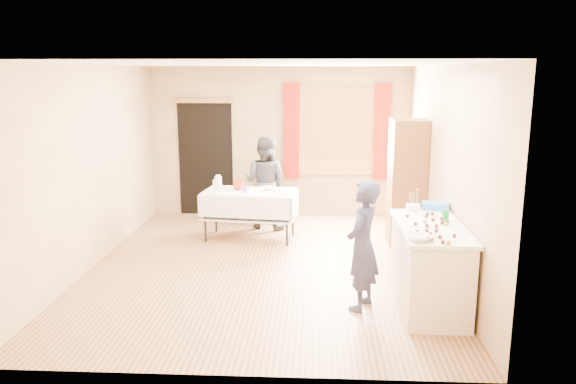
# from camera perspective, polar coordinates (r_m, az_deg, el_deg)

# --- Properties ---
(floor) EXTENTS (4.50, 5.50, 0.02)m
(floor) POSITION_cam_1_polar(r_m,az_deg,el_deg) (7.48, -2.34, -7.55)
(floor) COLOR #9E7047
(floor) RESTS_ON ground
(ceiling) EXTENTS (4.50, 5.50, 0.02)m
(ceiling) POSITION_cam_1_polar(r_m,az_deg,el_deg) (7.05, -2.52, 12.94)
(ceiling) COLOR white
(ceiling) RESTS_ON floor
(wall_back) EXTENTS (4.50, 0.02, 2.60)m
(wall_back) POSITION_cam_1_polar(r_m,az_deg,el_deg) (9.87, -0.92, 5.09)
(wall_back) COLOR tan
(wall_back) RESTS_ON floor
(wall_front) EXTENTS (4.50, 0.02, 2.60)m
(wall_front) POSITION_cam_1_polar(r_m,az_deg,el_deg) (4.47, -5.74, -3.61)
(wall_front) COLOR tan
(wall_front) RESTS_ON floor
(wall_left) EXTENTS (0.02, 5.50, 2.60)m
(wall_left) POSITION_cam_1_polar(r_m,az_deg,el_deg) (7.70, -19.44, 2.40)
(wall_left) COLOR tan
(wall_left) RESTS_ON floor
(wall_right) EXTENTS (0.02, 5.50, 2.60)m
(wall_right) POSITION_cam_1_polar(r_m,az_deg,el_deg) (7.29, 15.55, 2.14)
(wall_right) COLOR tan
(wall_right) RESTS_ON floor
(window_frame) EXTENTS (1.32, 0.06, 1.52)m
(window_frame) POSITION_cam_1_polar(r_m,az_deg,el_deg) (9.79, 4.94, 6.17)
(window_frame) COLOR olive
(window_frame) RESTS_ON wall_back
(window_pane) EXTENTS (1.20, 0.02, 1.40)m
(window_pane) POSITION_cam_1_polar(r_m,az_deg,el_deg) (9.78, 4.94, 6.16)
(window_pane) COLOR white
(window_pane) RESTS_ON wall_back
(curtain_left) EXTENTS (0.28, 0.06, 1.65)m
(curtain_left) POSITION_cam_1_polar(r_m,az_deg,el_deg) (9.75, 0.33, 6.19)
(curtain_left) COLOR maroon
(curtain_left) RESTS_ON wall_back
(curtain_right) EXTENTS (0.28, 0.06, 1.65)m
(curtain_right) POSITION_cam_1_polar(r_m,az_deg,el_deg) (9.80, 9.53, 6.05)
(curtain_right) COLOR maroon
(curtain_right) RESTS_ON wall_back
(doorway) EXTENTS (0.95, 0.04, 2.00)m
(doorway) POSITION_cam_1_polar(r_m,az_deg,el_deg) (10.05, -8.35, 3.37)
(doorway) COLOR black
(doorway) RESTS_ON floor
(door_lintel) EXTENTS (1.05, 0.06, 0.08)m
(door_lintel) POSITION_cam_1_polar(r_m,az_deg,el_deg) (9.92, -8.57, 9.17)
(door_lintel) COLOR olive
(door_lintel) RESTS_ON wall_back
(cabinet) EXTENTS (0.50, 0.60, 1.84)m
(cabinet) POSITION_cam_1_polar(r_m,az_deg,el_deg) (8.40, 11.98, 0.97)
(cabinet) COLOR brown
(cabinet) RESTS_ON floor
(counter) EXTENTS (0.69, 1.46, 0.91)m
(counter) POSITION_cam_1_polar(r_m,az_deg,el_deg) (6.29, 14.13, -7.34)
(counter) COLOR beige
(counter) RESTS_ON floor
(party_table) EXTENTS (1.47, 0.87, 0.75)m
(party_table) POSITION_cam_1_polar(r_m,az_deg,el_deg) (8.55, -3.90, -1.86)
(party_table) COLOR black
(party_table) RESTS_ON floor
(chair) EXTENTS (0.48, 0.48, 0.94)m
(chair) POSITION_cam_1_polar(r_m,az_deg,el_deg) (9.59, -2.24, -1.32)
(chair) COLOR black
(chair) RESTS_ON floor
(girl) EXTENTS (0.76, 0.71, 1.41)m
(girl) POSITION_cam_1_polar(r_m,az_deg,el_deg) (6.03, 7.58, -5.41)
(girl) COLOR #232543
(girl) RESTS_ON floor
(woman) EXTENTS (1.09, 1.03, 1.50)m
(woman) POSITION_cam_1_polar(r_m,az_deg,el_deg) (9.10, -2.36, 0.98)
(woman) COLOR black
(woman) RESTS_ON floor
(soda_can) EXTENTS (0.08, 0.08, 0.12)m
(soda_can) POSITION_cam_1_polar(r_m,az_deg,el_deg) (6.35, 15.73, -2.34)
(soda_can) COLOR #147D27
(soda_can) RESTS_ON counter
(mixing_bowl) EXTENTS (0.34, 0.34, 0.06)m
(mixing_bowl) POSITION_cam_1_polar(r_m,az_deg,el_deg) (5.58, 13.16, -4.54)
(mixing_bowl) COLOR white
(mixing_bowl) RESTS_ON counter
(foam_block) EXTENTS (0.15, 0.10, 0.08)m
(foam_block) POSITION_cam_1_polar(r_m,az_deg,el_deg) (6.73, 12.59, -1.56)
(foam_block) COLOR white
(foam_block) RESTS_ON counter
(blue_basket) EXTENTS (0.34, 0.27, 0.08)m
(blue_basket) POSITION_cam_1_polar(r_m,az_deg,el_deg) (6.86, 14.75, -1.40)
(blue_basket) COLOR blue
(blue_basket) RESTS_ON counter
(pitcher) EXTENTS (0.13, 0.13, 0.22)m
(pitcher) POSITION_cam_1_polar(r_m,az_deg,el_deg) (8.50, -7.10, 0.84)
(pitcher) COLOR silver
(pitcher) RESTS_ON party_table
(cup_red) EXTENTS (0.17, 0.17, 0.13)m
(cup_red) POSITION_cam_1_polar(r_m,az_deg,el_deg) (8.56, -5.05, 0.65)
(cup_red) COLOR red
(cup_red) RESTS_ON party_table
(cup_rainbow) EXTENTS (0.17, 0.17, 0.10)m
(cup_rainbow) POSITION_cam_1_polar(r_m,az_deg,el_deg) (8.36, -4.45, 0.30)
(cup_rainbow) COLOR red
(cup_rainbow) RESTS_ON party_table
(small_bowl) EXTENTS (0.21, 0.21, 0.06)m
(small_bowl) POSITION_cam_1_polar(r_m,az_deg,el_deg) (8.50, -1.93, 0.38)
(small_bowl) COLOR white
(small_bowl) RESTS_ON party_table
(pastry_tray) EXTENTS (0.31, 0.25, 0.02)m
(pastry_tray) POSITION_cam_1_polar(r_m,az_deg,el_deg) (8.25, -0.85, -0.11)
(pastry_tray) COLOR white
(pastry_tray) RESTS_ON party_table
(bottle) EXTENTS (0.10, 0.10, 0.17)m
(bottle) POSITION_cam_1_polar(r_m,az_deg,el_deg) (8.80, -7.34, 1.05)
(bottle) COLOR white
(bottle) RESTS_ON party_table
(cake_balls) EXTENTS (0.53, 1.16, 0.04)m
(cake_balls) POSITION_cam_1_polar(r_m,az_deg,el_deg) (6.06, 14.53, -3.35)
(cake_balls) COLOR #3F2314
(cake_balls) RESTS_ON counter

